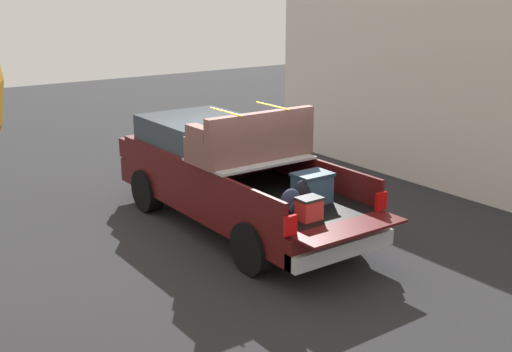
{
  "coord_description": "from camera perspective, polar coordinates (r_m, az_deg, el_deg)",
  "views": [
    {
      "loc": [
        -8.91,
        5.99,
        4.1
      ],
      "look_at": [
        -0.6,
        0.0,
        1.1
      ],
      "focal_mm": 44.59,
      "sensor_mm": 36.0,
      "label": 1
    }
  ],
  "objects": [
    {
      "name": "building_facade",
      "position": [
        13.71,
        17.55,
        6.8
      ],
      "size": [
        10.85,
        0.36,
        4.02
      ],
      "primitive_type": "cube",
      "color": "silver",
      "rests_on": "ground_plane"
    },
    {
      "name": "pickup_truck",
      "position": [
        11.46,
        -2.76,
        0.36
      ],
      "size": [
        6.05,
        2.1,
        2.23
      ],
      "color": "#470F0F",
      "rests_on": "ground_plane"
    },
    {
      "name": "ground_plane",
      "position": [
        11.49,
        -1.75,
        -4.58
      ],
      "size": [
        40.0,
        40.0,
        0.0
      ],
      "primitive_type": "plane",
      "color": "#262628"
    }
  ]
}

